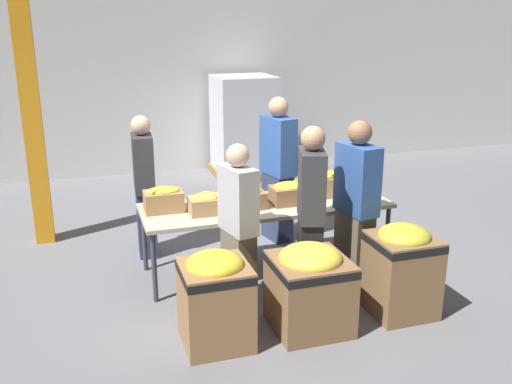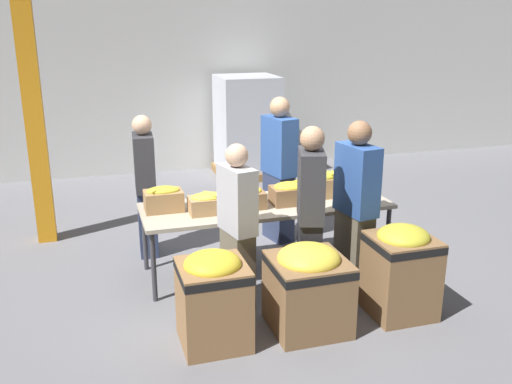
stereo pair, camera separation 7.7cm
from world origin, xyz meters
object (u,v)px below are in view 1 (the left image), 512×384
Objects in this scene: banana_box_0 at (163,199)px; banana_box_5 at (359,183)px; banana_box_2 at (245,197)px; pallet_stack_0 at (244,127)px; volunteer_4 at (238,228)px; banana_box_4 at (323,183)px; volunteer_1 at (311,215)px; volunteer_2 at (144,187)px; donation_bin_2 at (402,267)px; donation_bin_0 at (215,296)px; support_pillar at (27,77)px; donation_bin_1 at (310,285)px; sorting_table at (266,208)px; banana_box_1 at (208,203)px; banana_box_3 at (289,192)px; volunteer_0 at (278,171)px; volunteer_3 at (356,208)px.

banana_box_0 reaches higher than banana_box_5.
banana_box_5 is at bearing 4.83° from banana_box_2.
pallet_stack_0 is at bearing 73.69° from banana_box_2.
volunteer_4 is at bearing -53.29° from banana_box_0.
volunteer_1 reaches higher than banana_box_4.
donation_bin_2 is (2.07, -2.11, -0.35)m from volunteer_2.
volunteer_4 reaches higher than banana_box_4.
banana_box_2 is 1.45m from donation_bin_0.
volunteer_4 reaches higher than banana_box_0.
donation_bin_1 is at bearing -51.43° from support_pillar.
banana_box_2 is at bearing -106.31° from pallet_stack_0.
banana_box_2 is at bearing -170.77° from sorting_table.
banana_box_2 is at bearing -35.26° from volunteer_4.
pallet_stack_0 is at bearing 89.98° from donation_bin_2.
volunteer_4 is 3.18m from support_pillar.
banana_box_5 is at bearing -86.29° from pallet_stack_0.
sorting_table is at bearing -34.80° from support_pillar.
banana_box_0 is 1.00× the size of banana_box_1.
banana_box_0 is 0.74m from volunteer_2.
banana_box_1 is 1.98m from donation_bin_2.
volunteer_0 is at bearing 78.23° from banana_box_3.
sorting_table is 1.49× the size of volunteer_0.
donation_bin_1 is (1.05, -1.38, -0.47)m from banana_box_0.
sorting_table is 0.76m from volunteer_1.
banana_box_1 is 0.45× the size of donation_bin_2.
volunteer_0 reaches higher than banana_box_4.
volunteer_1 is at bearing -21.32° from volunteer_0.
banana_box_5 reaches higher than donation_bin_0.
banana_box_5 reaches higher than donation_bin_2.
volunteer_1 is 3.65m from support_pillar.
banana_box_4 is 0.79m from volunteer_0.
volunteer_1 is at bearing -56.25° from banana_box_2.
donation_bin_2 is 0.22× the size of support_pillar.
support_pillar reaches higher than volunteer_4.
support_pillar is at bearing -119.58° from volunteer_0.
banana_box_2 is at bearing 99.96° from donation_bin_1.
banana_box_2 reaches higher than banana_box_1.
donation_bin_2 is at bearing -55.13° from sorting_table.
pallet_stack_0 is at bearing -11.72° from volunteer_3.
banana_box_3 is (0.48, -0.01, 0.01)m from banana_box_2.
donation_bin_2 is 5.12m from pallet_stack_0.
donation_bin_1 is at bearing -155.26° from volunteer_4.
banana_box_0 is at bearing 174.54° from sorting_table.
volunteer_0 reaches higher than banana_box_5.
donation_bin_2 is at bearing -37.43° from banana_box_1.
banana_box_2 is 0.49× the size of donation_bin_1.
volunteer_3 is at bearing -3.33° from volunteer_0.
banana_box_4 is 2.01m from volunteer_2.
sorting_table is 6.82× the size of banana_box_4.
volunteer_1 reaches higher than sorting_table.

